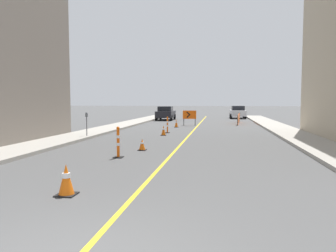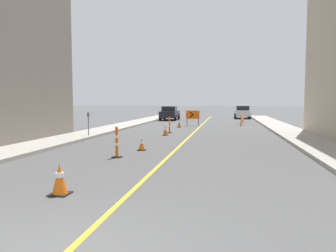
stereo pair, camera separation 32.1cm
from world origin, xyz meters
name	(u,v)px [view 1 (the left image)]	position (x,y,z in m)	size (l,w,h in m)	color
lane_stripe	(195,129)	(0.00, 21.95, 0.00)	(0.12, 43.89, 0.01)	gold
sidewalk_left	(115,127)	(-6.53, 21.95, 0.08)	(2.23, 43.89, 0.16)	#9E998E
sidewalk_right	(281,129)	(6.53, 21.95, 0.08)	(2.23, 43.89, 0.16)	#9E998E
traffic_cone_nearest	(66,180)	(-1.57, 3.18, 0.36)	(0.45, 0.45, 0.73)	black
traffic_cone_second	(142,145)	(-1.46, 10.21, 0.25)	(0.35, 0.35, 0.52)	black
traffic_cone_third	(164,130)	(-1.60, 16.62, 0.31)	(0.34, 0.34, 0.63)	black
traffic_cone_fourth	(176,123)	(-1.65, 23.21, 0.35)	(0.33, 0.33, 0.70)	black
delineator_post_front	(118,144)	(-1.92, 8.22, 0.52)	(0.35, 0.35, 1.21)	black
delineator_post_rear	(167,126)	(-1.61, 18.26, 0.48)	(0.30, 0.30, 1.12)	black
arrow_barricade_primary	(189,115)	(-0.74, 25.30, 0.93)	(1.20, 0.16, 1.34)	#EF560C
safety_mesh_fence	(239,119)	(3.75, 28.82, 0.47)	(0.58, 6.12, 0.94)	#EF560C
parked_car_curb_near	(166,113)	(-4.25, 33.49, 0.80)	(1.94, 4.33, 1.59)	black
parked_car_curb_mid	(238,112)	(4.19, 38.76, 0.80)	(1.95, 4.36, 1.59)	#B7B7BC
parking_meter_near_curb	(87,119)	(-5.76, 14.31, 1.13)	(0.12, 0.11, 1.38)	#4C4C51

